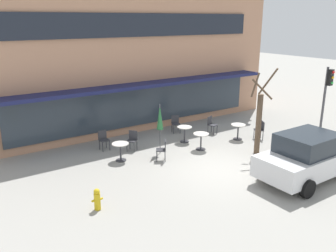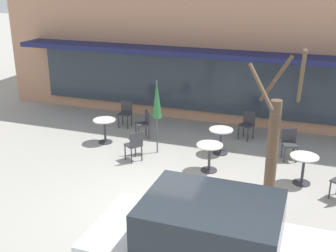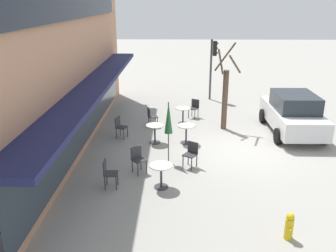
# 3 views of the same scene
# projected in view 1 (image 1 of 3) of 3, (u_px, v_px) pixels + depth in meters

# --- Properties ---
(ground_plane) EXTENTS (80.00, 80.00, 0.00)m
(ground_plane) POSITION_uv_depth(u_px,v_px,m) (221.00, 169.00, 14.00)
(ground_plane) COLOR #9E9B93
(building_facade) EXTENTS (17.10, 9.10, 7.47)m
(building_facade) POSITION_uv_depth(u_px,v_px,m) (108.00, 53.00, 20.80)
(building_facade) COLOR tan
(building_facade) RESTS_ON ground
(cafe_table_near_wall) EXTENTS (0.70, 0.70, 0.76)m
(cafe_table_near_wall) POSITION_uv_depth(u_px,v_px,m) (238.00, 129.00, 17.27)
(cafe_table_near_wall) COLOR #333338
(cafe_table_near_wall) RESTS_ON ground
(cafe_table_streetside) EXTENTS (0.70, 0.70, 0.76)m
(cafe_table_streetside) POSITION_uv_depth(u_px,v_px,m) (201.00, 139.00, 15.92)
(cafe_table_streetside) COLOR #333338
(cafe_table_streetside) RESTS_ON ground
(cafe_table_by_tree) EXTENTS (0.70, 0.70, 0.76)m
(cafe_table_by_tree) POSITION_uv_depth(u_px,v_px,m) (120.00, 149.00, 14.66)
(cafe_table_by_tree) COLOR #333338
(cafe_table_by_tree) RESTS_ON ground
(cafe_table_mid_patio) EXTENTS (0.70, 0.70, 0.76)m
(cafe_table_mid_patio) POSITION_uv_depth(u_px,v_px,m) (185.00, 132.00, 16.91)
(cafe_table_mid_patio) COLOR #333338
(cafe_table_mid_patio) RESTS_ON ground
(patio_umbrella_green_folded) EXTENTS (0.28, 0.28, 2.20)m
(patio_umbrella_green_folded) POSITION_uv_depth(u_px,v_px,m) (160.00, 117.00, 15.18)
(patio_umbrella_green_folded) COLOR #4C4C51
(patio_umbrella_green_folded) RESTS_ON ground
(cafe_chair_0) EXTENTS (0.50, 0.50, 0.89)m
(cafe_chair_0) POSITION_uv_depth(u_px,v_px,m) (211.00, 124.00, 18.16)
(cafe_chair_0) COLOR #333338
(cafe_chair_0) RESTS_ON ground
(cafe_chair_1) EXTENTS (0.55, 0.55, 0.89)m
(cafe_chair_1) POSITION_uv_depth(u_px,v_px,m) (260.00, 129.00, 17.33)
(cafe_chair_1) COLOR #333338
(cafe_chair_1) RESTS_ON ground
(cafe_chair_2) EXTENTS (0.51, 0.51, 0.89)m
(cafe_chair_2) POSITION_uv_depth(u_px,v_px,m) (176.00, 123.00, 18.36)
(cafe_chair_2) COLOR #333338
(cafe_chair_2) RESTS_ON ground
(cafe_chair_3) EXTENTS (0.41, 0.41, 0.89)m
(cafe_chair_3) POSITION_uv_depth(u_px,v_px,m) (103.00, 139.00, 15.90)
(cafe_chair_3) COLOR #333338
(cafe_chair_3) RESTS_ON ground
(cafe_chair_4) EXTENTS (0.55, 0.55, 0.89)m
(cafe_chair_4) POSITION_uv_depth(u_px,v_px,m) (163.00, 149.00, 14.68)
(cafe_chair_4) COLOR #333338
(cafe_chair_4) RESTS_ON ground
(cafe_chair_5) EXTENTS (0.56, 0.56, 0.89)m
(cafe_chair_5) POSITION_uv_depth(u_px,v_px,m) (132.00, 139.00, 15.84)
(cafe_chair_5) COLOR #333338
(cafe_chair_5) RESTS_ON ground
(parked_sedan) EXTENTS (4.20, 2.03, 1.76)m
(parked_sedan) POSITION_uv_depth(u_px,v_px,m) (309.00, 156.00, 12.90)
(parked_sedan) COLOR silver
(parked_sedan) RESTS_ON ground
(street_tree) EXTENTS (1.12, 1.11, 3.74)m
(street_tree) POSITION_uv_depth(u_px,v_px,m) (259.00, 119.00, 15.21)
(street_tree) COLOR brown
(street_tree) RESTS_ON ground
(traffic_light_pole) EXTENTS (0.26, 0.44, 3.40)m
(traffic_light_pole) POSITION_uv_depth(u_px,v_px,m) (327.00, 89.00, 17.71)
(traffic_light_pole) COLOR #47474C
(traffic_light_pole) RESTS_ON ground
(fire_hydrant) EXTENTS (0.36, 0.20, 0.71)m
(fire_hydrant) POSITION_uv_depth(u_px,v_px,m) (97.00, 199.00, 10.92)
(fire_hydrant) COLOR gold
(fire_hydrant) RESTS_ON ground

